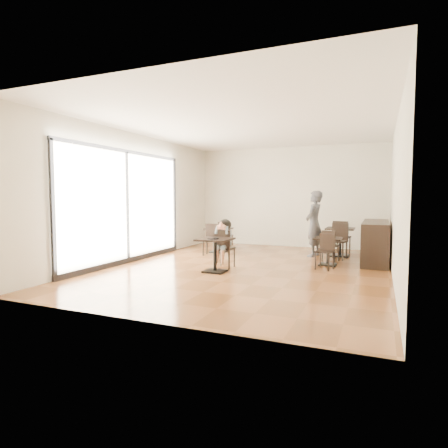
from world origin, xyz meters
The scene contains 23 objects.
floor centered at (0.00, 0.00, 0.00)m, with size 6.00×8.00×0.01m, color brown.
ceiling centered at (0.00, 0.00, 3.20)m, with size 6.00×8.00×0.01m, color white.
wall_back centered at (0.00, 4.00, 1.60)m, with size 6.00×0.01×3.20m, color beige.
wall_front centered at (0.00, -4.00, 1.60)m, with size 6.00×0.01×3.20m, color beige.
wall_left centered at (-3.00, 0.00, 1.60)m, with size 0.01×8.00×3.20m, color beige.
wall_right centered at (3.00, 0.00, 1.60)m, with size 0.01×8.00×3.20m, color beige.
storefront_window centered at (-2.97, -0.50, 1.40)m, with size 0.04×4.50×2.60m, color white.
child_table centered at (-0.50, -0.74, 0.36)m, with size 0.69×0.69×0.73m, color black, non-canonical shape.
child_chair centered at (-0.50, -0.19, 0.44)m, with size 0.39×0.39×0.87m, color black, non-canonical shape.
child centered at (-0.50, -0.19, 0.55)m, with size 0.39×0.55×1.10m, color slate, non-canonical shape.
plate centered at (-0.50, -0.84, 0.73)m, with size 0.25×0.25×0.01m, color black.
pizza_slice centered at (-0.50, -0.38, 0.95)m, with size 0.25×0.20×0.06m, color #E8BD84, non-canonical shape.
adult_patron centered at (1.10, 2.21, 0.89)m, with size 0.65×0.42×1.77m, color #3E3E43.
cafe_table_mid centered at (1.62, 1.02, 0.33)m, with size 0.62×0.62×0.65m, color black, non-canonical shape.
cafe_table_left centered at (-1.56, 1.89, 0.35)m, with size 0.67×0.67×0.71m, color black, non-canonical shape.
cafe_table_back centered at (1.75, 2.51, 0.39)m, with size 0.73×0.73×0.77m, color black, non-canonical shape.
chair_mid_a centered at (1.62, 1.57, 0.39)m, with size 0.35×0.35×0.78m, color black, non-canonical shape.
chair_mid_b centered at (1.62, 0.47, 0.39)m, with size 0.35×0.35×0.78m, color black, non-canonical shape.
chair_left_a centered at (-1.56, 2.44, 0.43)m, with size 0.38×0.38×0.85m, color black, non-canonical shape.
chair_left_b centered at (-1.56, 1.34, 0.43)m, with size 0.38×0.38×0.85m, color black, non-canonical shape.
chair_back_a centered at (1.75, 3.06, 0.47)m, with size 0.42×0.42×0.93m, color black, non-canonical shape.
chair_back_b centered at (1.75, 1.96, 0.47)m, with size 0.42×0.42×0.93m, color black, non-canonical shape.
service_counter centered at (2.65, 2.00, 0.50)m, with size 0.60×2.40×1.00m, color black.
Camera 1 is at (2.73, -7.98, 1.62)m, focal length 30.00 mm.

